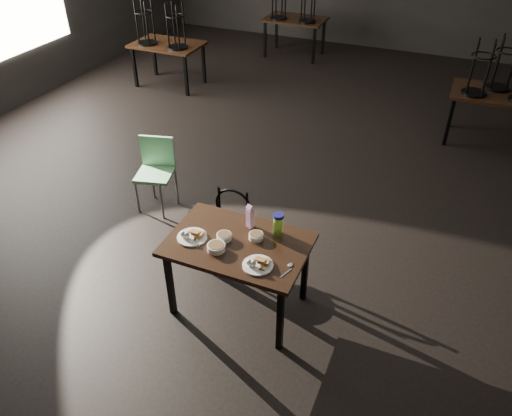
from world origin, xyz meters
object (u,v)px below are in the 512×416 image
at_px(water_bottle, 278,224).
at_px(bentwood_chair, 230,223).
at_px(main_table, 238,250).
at_px(juice_carton, 250,217).
at_px(school_chair, 156,167).

relative_size(water_bottle, bentwood_chair, 0.25).
xyz_separation_m(main_table, water_bottle, (0.27, 0.25, 0.19)).
xyz_separation_m(juice_carton, school_chair, (-1.56, 0.87, -0.34)).
relative_size(juice_carton, school_chair, 0.27).
relative_size(juice_carton, bentwood_chair, 0.28).
bearing_deg(school_chair, water_bottle, -40.30).
bearing_deg(main_table, juice_carton, 88.14).
height_order(water_bottle, bentwood_chair, water_bottle).
height_order(main_table, bentwood_chair, bentwood_chair).
xyz_separation_m(water_bottle, school_chair, (-1.83, 0.88, -0.34)).
height_order(juice_carton, water_bottle, juice_carton).
distance_m(juice_carton, water_bottle, 0.26).
relative_size(main_table, water_bottle, 5.70).
bearing_deg(school_chair, bentwood_chair, -40.93).
bearing_deg(main_table, bentwood_chair, 122.62).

